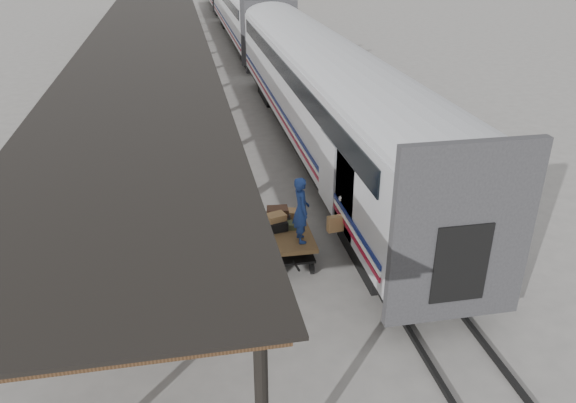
# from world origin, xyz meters

# --- Properties ---
(ground) EXTENTS (160.00, 160.00, 0.00)m
(ground) POSITION_xyz_m (0.00, 0.00, 0.00)
(ground) COLOR slate
(ground) RESTS_ON ground
(train) EXTENTS (3.45, 76.01, 4.01)m
(train) POSITION_xyz_m (3.19, 33.79, 2.69)
(train) COLOR silver
(train) RESTS_ON ground
(canopy) EXTENTS (4.90, 64.30, 4.15)m
(canopy) POSITION_xyz_m (-3.40, 24.00, 4.00)
(canopy) COLOR #422B19
(canopy) RESTS_ON ground
(rails) EXTENTS (1.54, 150.00, 0.12)m
(rails) POSITION_xyz_m (3.20, 34.00, 0.06)
(rails) COLOR black
(rails) RESTS_ON ground
(baggage_cart) EXTENTS (1.29, 2.42, 0.86)m
(baggage_cart) POSITION_xyz_m (0.39, 0.25, 0.65)
(baggage_cart) COLOR brown
(baggage_cart) RESTS_ON ground
(suitcase_stack) EXTENTS (1.28, 1.24, 0.44)m
(suitcase_stack) POSITION_xyz_m (0.23, 0.58, 1.04)
(suitcase_stack) COLOR #37383A
(suitcase_stack) RESTS_ON baggage_cart
(luggage_tug) EXTENTS (1.27, 1.82, 1.49)m
(luggage_tug) POSITION_xyz_m (-3.24, 14.35, 0.69)
(luggage_tug) COLOR maroon
(luggage_tug) RESTS_ON ground
(porter) EXTENTS (0.46, 0.67, 1.78)m
(porter) POSITION_xyz_m (0.64, -0.40, 1.75)
(porter) COLOR navy
(porter) RESTS_ON baggage_cart
(pedestrian) EXTENTS (1.00, 0.50, 1.64)m
(pedestrian) POSITION_xyz_m (-2.89, 17.78, 0.82)
(pedestrian) COLOR black
(pedestrian) RESTS_ON ground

